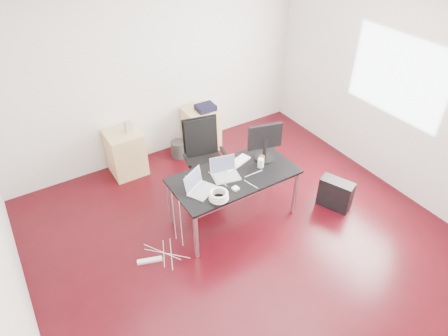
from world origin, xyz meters
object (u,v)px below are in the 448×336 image
pc_tower (335,194)px  filing_cabinet_left (126,153)px  filing_cabinet_right (201,129)px  office_chair (204,154)px  desk (234,178)px

pc_tower → filing_cabinet_left: bearing=110.6°
filing_cabinet_left → filing_cabinet_right: size_ratio=1.00×
filing_cabinet_left → filing_cabinet_right: same height
office_chair → pc_tower: 1.90m
office_chair → pc_tower: (1.33, -1.31, -0.39)m
filing_cabinet_left → office_chair: bearing=-50.0°
office_chair → filing_cabinet_right: bearing=75.1°
pc_tower → filing_cabinet_right: bearing=87.4°
office_chair → filing_cabinet_left: office_chair is taller
filing_cabinet_left → desk: bearing=-64.4°
desk → filing_cabinet_left: bearing=115.6°
filing_cabinet_left → filing_cabinet_right: 1.32m
desk → pc_tower: bearing=-22.7°
office_chair → filing_cabinet_left: size_ratio=1.54×
desk → filing_cabinet_right: (0.49, 1.73, -0.33)m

